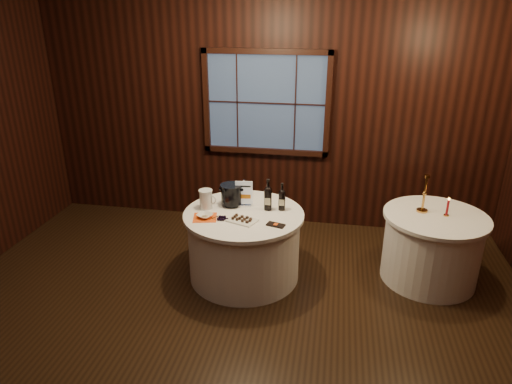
% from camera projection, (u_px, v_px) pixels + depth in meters
% --- Properties ---
extents(ground, '(6.00, 6.00, 0.00)m').
position_uv_depth(ground, '(223.00, 333.00, 4.20)').
color(ground, black).
rests_on(ground, ground).
extents(back_wall, '(6.00, 0.10, 3.00)m').
position_uv_depth(back_wall, '(266.00, 111.00, 5.88)').
color(back_wall, black).
rests_on(back_wall, ground).
extents(main_table, '(1.28, 1.28, 0.77)m').
position_uv_depth(main_table, '(244.00, 245.00, 4.97)').
color(main_table, white).
rests_on(main_table, ground).
extents(side_table, '(1.08, 1.08, 0.77)m').
position_uv_depth(side_table, '(431.00, 247.00, 4.91)').
color(side_table, white).
rests_on(side_table, ground).
extents(sign_stand, '(0.19, 0.11, 0.30)m').
position_uv_depth(sign_stand, '(244.00, 197.00, 4.95)').
color(sign_stand, silver).
rests_on(sign_stand, main_table).
extents(port_bottle_left, '(0.08, 0.09, 0.35)m').
position_uv_depth(port_bottle_left, '(268.00, 197.00, 4.84)').
color(port_bottle_left, black).
rests_on(port_bottle_left, main_table).
extents(port_bottle_right, '(0.07, 0.08, 0.30)m').
position_uv_depth(port_bottle_right, '(282.00, 198.00, 4.85)').
color(port_bottle_right, black).
rests_on(port_bottle_right, main_table).
extents(ice_bucket, '(0.24, 0.24, 0.24)m').
position_uv_depth(ice_bucket, '(231.00, 195.00, 4.95)').
color(ice_bucket, black).
rests_on(ice_bucket, main_table).
extents(chocolate_plate, '(0.34, 0.28, 0.04)m').
position_uv_depth(chocolate_plate, '(242.00, 220.00, 4.63)').
color(chocolate_plate, white).
rests_on(chocolate_plate, main_table).
extents(chocolate_box, '(0.20, 0.13, 0.01)m').
position_uv_depth(chocolate_box, '(276.00, 225.00, 4.54)').
color(chocolate_box, black).
rests_on(chocolate_box, main_table).
extents(grape_bunch, '(0.18, 0.07, 0.04)m').
position_uv_depth(grape_bunch, '(222.00, 218.00, 4.65)').
color(grape_bunch, black).
rests_on(grape_bunch, main_table).
extents(glass_pitcher, '(0.20, 0.15, 0.21)m').
position_uv_depth(glass_pitcher, '(206.00, 199.00, 4.89)').
color(glass_pitcher, white).
rests_on(glass_pitcher, main_table).
extents(orange_napkin, '(0.28, 0.28, 0.00)m').
position_uv_depth(orange_napkin, '(205.00, 218.00, 4.71)').
color(orange_napkin, '#F05114').
rests_on(orange_napkin, main_table).
extents(cracker_bowl, '(0.20, 0.20, 0.04)m').
position_uv_depth(cracker_bowl, '(205.00, 216.00, 4.70)').
color(cracker_bowl, white).
rests_on(cracker_bowl, orange_napkin).
extents(brass_candlestick, '(0.12, 0.12, 0.41)m').
position_uv_depth(brass_candlestick, '(424.00, 199.00, 4.80)').
color(brass_candlestick, '#BB833A').
rests_on(brass_candlestick, side_table).
extents(red_candle, '(0.06, 0.06, 0.20)m').
position_uv_depth(red_candle, '(447.00, 209.00, 4.72)').
color(red_candle, '#BB833A').
rests_on(red_candle, side_table).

